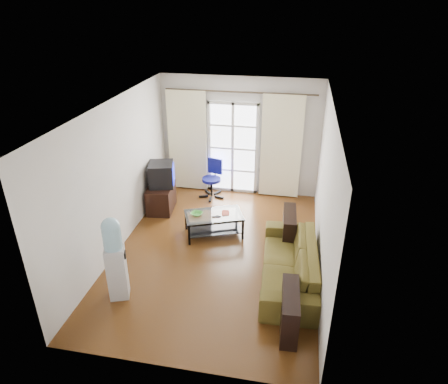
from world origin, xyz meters
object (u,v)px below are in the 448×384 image
(sofa, at_px, (289,263))
(coffee_table, at_px, (214,222))
(task_chair, at_px, (212,186))
(crt_tv, at_px, (160,174))
(water_cooler, at_px, (115,257))
(tv_stand, at_px, (161,198))

(sofa, bearing_deg, coffee_table, -129.25)
(coffee_table, relative_size, task_chair, 1.40)
(crt_tv, relative_size, water_cooler, 0.47)
(sofa, distance_m, water_cooler, 2.76)
(crt_tv, xyz_separation_m, task_chair, (0.95, 0.77, -0.55))
(task_chair, bearing_deg, sofa, -40.63)
(coffee_table, height_order, task_chair, task_chair)
(crt_tv, distance_m, water_cooler, 2.87)
(coffee_table, bearing_deg, water_cooler, -117.93)
(coffee_table, distance_m, task_chair, 1.65)
(sofa, distance_m, tv_stand, 3.40)
(water_cooler, bearing_deg, coffee_table, 42.34)
(task_chair, height_order, water_cooler, water_cooler)
(water_cooler, bearing_deg, crt_tv, 75.56)
(tv_stand, bearing_deg, water_cooler, -90.54)
(water_cooler, bearing_deg, sofa, -0.25)
(tv_stand, relative_size, water_cooler, 0.55)
(coffee_table, relative_size, tv_stand, 1.62)
(tv_stand, height_order, water_cooler, water_cooler)
(tv_stand, bearing_deg, task_chair, 35.36)
(crt_tv, bearing_deg, sofa, -49.29)
(tv_stand, xyz_separation_m, task_chair, (0.95, 0.84, -0.02))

